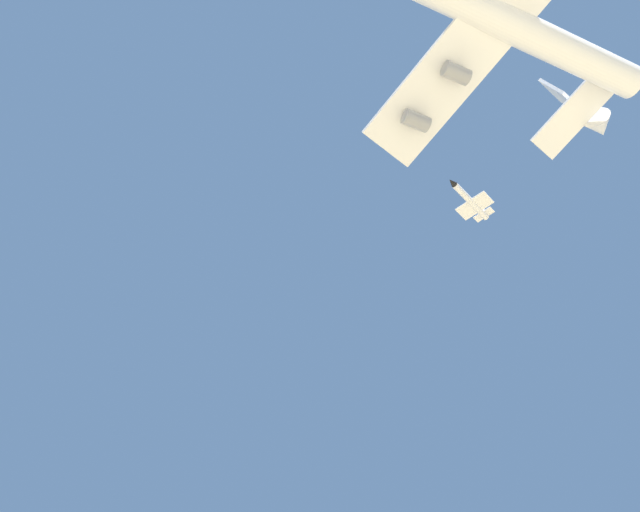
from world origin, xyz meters
TOP-DOWN VIEW (x-y plane):
  - carrier_jet at (-31.55, 52.55)m, footprint 79.47×58.00m
  - chase_jet_lead at (-65.57, 21.20)m, footprint 15.23×8.38m

SIDE VIEW (x-z plane):
  - carrier_jet at x=-31.55m, z-range 110.87..134.61m
  - chase_jet_lead at x=-65.57m, z-range 126.30..130.30m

